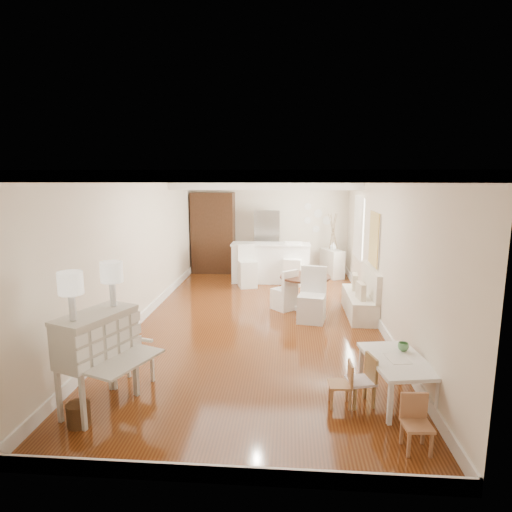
# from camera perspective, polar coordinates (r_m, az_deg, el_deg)

# --- Properties ---
(room) EXTENTS (9.00, 9.04, 2.82)m
(room) POSITION_cam_1_polar(r_m,az_deg,el_deg) (8.27, 0.81, 5.25)
(room) COLOR brown
(room) RESTS_ON ground
(secretary_bureau) EXTENTS (1.22, 1.23, 1.20)m
(secretary_bureau) POSITION_cam_1_polar(r_m,az_deg,el_deg) (5.53, -20.31, -13.02)
(secretary_bureau) COLOR beige
(secretary_bureau) RESTS_ON ground
(gustavian_armchair) EXTENTS (0.61, 0.61, 0.86)m
(gustavian_armchair) POSITION_cam_1_polar(r_m,az_deg,el_deg) (6.02, -16.35, -12.57)
(gustavian_armchair) COLOR silver
(gustavian_armchair) RESTS_ON ground
(wicker_basket) EXTENTS (0.32, 0.32, 0.26)m
(wicker_basket) POSITION_cam_1_polar(r_m,az_deg,el_deg) (5.47, -22.57, -18.92)
(wicker_basket) COLOR #482D16
(wicker_basket) RESTS_ON ground
(kids_table) EXTENTS (0.83, 1.20, 0.56)m
(kids_table) POSITION_cam_1_polar(r_m,az_deg,el_deg) (5.76, 18.18, -15.40)
(kids_table) COLOR white
(kids_table) RESTS_ON ground
(kids_chair_a) EXTENTS (0.28, 0.28, 0.57)m
(kids_chair_a) POSITION_cam_1_polar(r_m,az_deg,el_deg) (5.48, 11.16, -16.38)
(kids_chair_a) COLOR #AB7A4E
(kids_chair_a) RESTS_ON ground
(kids_chair_b) EXTENTS (0.37, 0.37, 0.63)m
(kids_chair_b) POSITION_cam_1_polar(r_m,az_deg,el_deg) (5.55, 13.78, -15.76)
(kids_chair_b) COLOR olive
(kids_chair_b) RESTS_ON ground
(kids_chair_c) EXTENTS (0.30, 0.30, 0.58)m
(kids_chair_c) POSITION_cam_1_polar(r_m,az_deg,el_deg) (4.91, 20.68, -20.26)
(kids_chair_c) COLOR #A36D4A
(kids_chair_c) RESTS_ON ground
(banquette) EXTENTS (0.52, 1.60, 0.98)m
(banquette) POSITION_cam_1_polar(r_m,az_deg,el_deg) (8.82, 13.66, -4.58)
(banquette) COLOR silver
(banquette) RESTS_ON ground
(dining_table) EXTENTS (1.37, 1.37, 0.72)m
(dining_table) POSITION_cam_1_polar(r_m,az_deg,el_deg) (9.01, 6.52, -4.88)
(dining_table) COLOR #482517
(dining_table) RESTS_ON ground
(slip_chair_near) EXTENTS (0.58, 0.60, 1.04)m
(slip_chair_near) POSITION_cam_1_polar(r_m,az_deg,el_deg) (8.25, 7.46, -5.18)
(slip_chair_near) COLOR silver
(slip_chair_near) RESTS_ON ground
(slip_chair_far) EXTENTS (0.59, 0.59, 0.86)m
(slip_chair_far) POSITION_cam_1_polar(r_m,az_deg,el_deg) (8.97, 3.76, -4.44)
(slip_chair_far) COLOR white
(slip_chair_far) RESTS_ON ground
(breakfast_counter) EXTENTS (2.05, 0.65, 1.03)m
(breakfast_counter) POSITION_cam_1_polar(r_m,az_deg,el_deg) (11.23, 1.97, -0.90)
(breakfast_counter) COLOR white
(breakfast_counter) RESTS_ON ground
(bar_stool_left) EXTENTS (0.53, 0.53, 1.06)m
(bar_stool_left) POSITION_cam_1_polar(r_m,az_deg,el_deg) (10.70, -1.14, -1.39)
(bar_stool_left) COLOR white
(bar_stool_left) RESTS_ON ground
(bar_stool_right) EXTENTS (0.48, 0.48, 1.10)m
(bar_stool_right) POSITION_cam_1_polar(r_m,az_deg,el_deg) (10.94, 4.91, -1.06)
(bar_stool_right) COLOR white
(bar_stool_right) RESTS_ON ground
(pantry_cabinet) EXTENTS (1.20, 0.60, 2.30)m
(pantry_cabinet) POSITION_cam_1_polar(r_m,az_deg,el_deg) (12.37, -5.71, 3.10)
(pantry_cabinet) COLOR #381E11
(pantry_cabinet) RESTS_ON ground
(fridge) EXTENTS (0.75, 0.65, 1.80)m
(fridge) POSITION_cam_1_polar(r_m,az_deg,el_deg) (12.19, 3.13, 1.84)
(fridge) COLOR silver
(fridge) RESTS_ON ground
(sideboard) EXTENTS (0.65, 0.88, 0.77)m
(sideboard) POSITION_cam_1_polar(r_m,az_deg,el_deg) (12.01, 10.10, -0.95)
(sideboard) COLOR silver
(sideboard) RESTS_ON ground
(pencil_cup) EXTENTS (0.18, 0.18, 0.11)m
(pencil_cup) POSITION_cam_1_polar(r_m,az_deg,el_deg) (5.88, 19.04, -11.37)
(pencil_cup) COLOR #55935C
(pencil_cup) RESTS_ON kids_table
(branch_vase) EXTENTS (0.25, 0.25, 0.20)m
(branch_vase) POSITION_cam_1_polar(r_m,az_deg,el_deg) (11.96, 10.26, 1.36)
(branch_vase) COLOR white
(branch_vase) RESTS_ON sideboard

